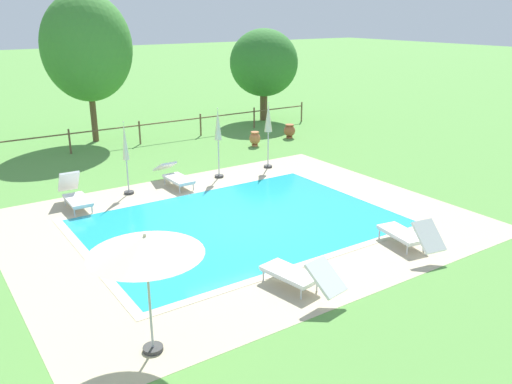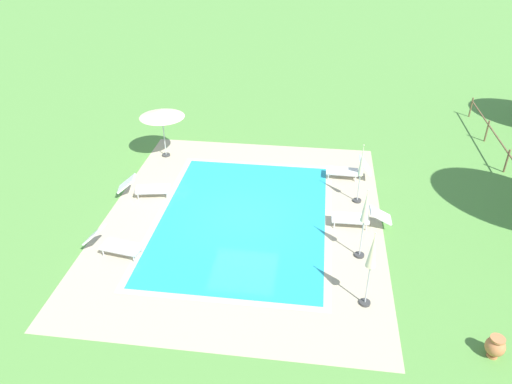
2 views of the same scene
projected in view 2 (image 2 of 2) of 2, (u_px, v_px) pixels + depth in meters
The scene contains 13 objects.
ground_plane at pixel (243, 218), 17.80m from camera, with size 160.00×160.00×0.00m, color #599342.
pool_deck_paving at pixel (243, 218), 17.79m from camera, with size 12.37×9.94×0.01m, color #BCAD8E.
swimming_pool_water at pixel (243, 218), 17.79m from camera, with size 8.33×5.90×0.01m, color #23A8C1.
pool_coping_rim at pixel (243, 218), 17.79m from camera, with size 8.81×6.38×0.01m.
sun_lounger_north_near_steps at pixel (359, 217), 17.21m from camera, with size 0.64×2.07×0.73m.
sun_lounger_north_mid at pixel (145, 188), 18.93m from camera, with size 0.94×2.05×0.87m.
sun_lounger_north_far at pixel (349, 170), 20.13m from camera, with size 0.65×1.84×1.01m.
sun_lounger_north_end at pixel (114, 244), 15.86m from camera, with size 0.90×2.00×0.92m.
patio_umbrella_open_foreground at pixel (162, 114), 21.04m from camera, with size 1.95×1.95×2.25m.
patio_umbrella_closed_row_west at pixel (365, 212), 15.05m from camera, with size 0.32×0.32×2.51m.
patio_umbrella_closed_row_mid_west at pixel (361, 167), 18.01m from camera, with size 0.32×0.32×2.41m.
patio_umbrella_closed_row_centre at pixel (372, 255), 13.15m from camera, with size 0.32×0.32×2.51m.
terracotta_urn_near_fence at pixel (495, 346), 12.28m from camera, with size 0.49×0.49×0.64m.
Camera 2 is at (14.56, 2.39, 10.00)m, focal length 34.44 mm.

